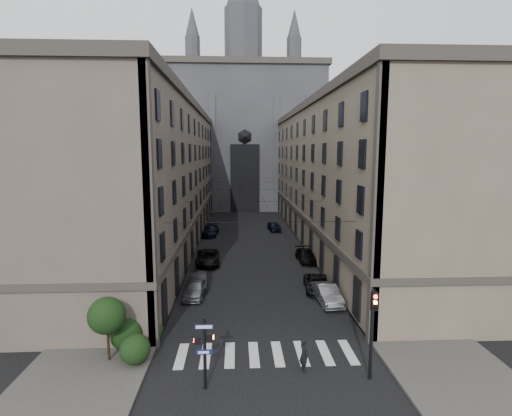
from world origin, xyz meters
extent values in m
plane|color=black|center=(0.00, 0.00, 0.00)|extent=(260.00, 260.00, 0.00)
cube|color=#383533|center=(-10.50, 36.00, 0.07)|extent=(7.00, 80.00, 0.15)
cube|color=#383533|center=(10.50, 36.00, 0.07)|extent=(7.00, 80.00, 0.15)
cube|color=beige|center=(0.00, 5.00, 0.01)|extent=(11.00, 3.20, 0.01)
cube|color=#51473E|center=(-13.50, 36.00, 9.00)|extent=(13.00, 60.00, 18.00)
cube|color=#38332D|center=(-13.50, 36.00, 18.40)|extent=(13.60, 60.60, 0.90)
cube|color=#38332D|center=(-13.50, 36.00, 4.20)|extent=(13.40, 60.30, 0.50)
cube|color=brown|center=(13.50, 36.00, 9.00)|extent=(13.00, 60.00, 18.00)
cube|color=#38332D|center=(13.50, 36.00, 18.40)|extent=(13.60, 60.60, 0.90)
cube|color=#38332D|center=(13.50, 36.00, 4.20)|extent=(13.40, 60.30, 0.50)
cube|color=#2D2D33|center=(0.00, 75.00, 15.00)|extent=(34.00, 22.00, 30.00)
cube|color=#38332D|center=(0.00, 75.00, 30.50)|extent=(35.00, 23.00, 1.20)
cylinder|color=#2D2D33|center=(0.00, 75.00, 37.00)|extent=(8.40, 8.40, 14.00)
cone|color=#2D2D33|center=(-11.00, 72.00, 36.50)|extent=(3.20, 3.20, 13.00)
cone|color=#2D2D33|center=(11.00, 72.00, 36.50)|extent=(3.20, 3.20, 13.00)
cube|color=black|center=(0.00, 63.95, 7.00)|extent=(6.00, 0.30, 14.00)
cylinder|color=black|center=(-3.50, 1.50, 2.00)|extent=(0.18, 0.18, 4.00)
cube|color=orange|center=(-3.22, 1.50, 2.90)|extent=(0.34, 0.24, 0.38)
cube|color=#FF0C07|center=(-3.88, 1.60, 2.70)|extent=(0.34, 0.24, 0.38)
cube|color=navy|center=(-3.50, 1.37, 3.55)|extent=(0.95, 0.05, 0.24)
cube|color=navy|center=(-3.50, 1.37, 2.15)|extent=(0.85, 0.05, 0.27)
cylinder|color=black|center=(5.60, 2.00, 2.60)|extent=(0.20, 0.20, 5.20)
cube|color=black|center=(5.60, 1.78, 4.60)|extent=(0.34, 0.30, 1.00)
cylinder|color=#FF0C07|center=(5.60, 1.62, 4.92)|extent=(0.22, 0.05, 0.22)
cylinder|color=orange|center=(5.60, 1.62, 4.60)|extent=(0.22, 0.05, 0.22)
cylinder|color=black|center=(5.60, 1.62, 4.28)|extent=(0.22, 0.05, 0.22)
sphere|color=black|center=(-7.80, 4.00, 1.05)|extent=(1.80, 1.80, 1.80)
sphere|color=black|center=(-8.80, 5.80, 1.15)|extent=(2.00, 2.00, 2.00)
sphere|color=black|center=(-7.40, 6.80, 0.85)|extent=(1.40, 1.40, 1.40)
cylinder|color=black|center=(-9.50, 4.50, 1.35)|extent=(0.16, 0.16, 2.40)
sphere|color=black|center=(-9.50, 4.50, 2.95)|extent=(2.20, 2.20, 2.20)
cylinder|color=black|center=(0.00, 10.00, 7.50)|extent=(14.00, 0.03, 0.03)
cylinder|color=black|center=(0.00, 22.00, 7.50)|extent=(14.00, 0.03, 0.03)
cylinder|color=black|center=(0.00, 35.00, 7.50)|extent=(14.00, 0.03, 0.03)
cylinder|color=black|center=(0.00, 48.00, 7.50)|extent=(14.00, 0.03, 0.03)
cylinder|color=black|center=(0.00, 60.00, 7.50)|extent=(14.00, 0.03, 0.03)
cylinder|color=black|center=(-1.30, 36.00, 7.10)|extent=(0.03, 60.00, 0.03)
cylinder|color=black|center=(1.30, 36.00, 7.10)|extent=(0.03, 60.00, 0.03)
imported|color=slate|center=(-5.37, 15.18, 0.73)|extent=(2.13, 4.44, 1.46)
imported|color=black|center=(-5.34, 17.50, 0.72)|extent=(1.82, 4.49, 1.45)
imported|color=black|center=(-5.03, 25.31, 0.77)|extent=(2.86, 5.70, 1.55)
imported|color=black|center=(-5.74, 40.73, 0.77)|extent=(2.61, 5.48, 1.54)
imported|color=gray|center=(5.74, 13.25, 0.77)|extent=(2.01, 4.81, 1.55)
imported|color=black|center=(5.49, 16.14, 0.66)|extent=(2.61, 4.96, 1.33)
imported|color=black|center=(6.20, 25.75, 0.70)|extent=(2.26, 4.92, 1.39)
imported|color=black|center=(4.20, 43.86, 0.73)|extent=(2.24, 4.45, 1.45)
imported|color=black|center=(2.05, 3.00, 1.00)|extent=(0.65, 0.82, 2.00)
camera|label=1|loc=(-1.77, -18.38, 12.59)|focal=28.00mm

